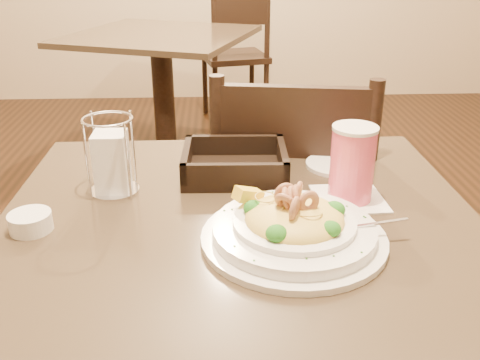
{
  "coord_description": "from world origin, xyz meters",
  "views": [
    {
      "loc": [
        -0.04,
        -0.85,
        1.22
      ],
      "look_at": [
        0.0,
        0.02,
        0.82
      ],
      "focal_mm": 40.0,
      "sensor_mm": 36.0,
      "label": 1
    }
  ],
  "objects_px": {
    "dining_chair_near": "(290,219)",
    "pasta_bowl": "(294,226)",
    "main_table": "(240,327)",
    "napkin_caddy": "(112,160)",
    "bread_basket": "(235,166)",
    "side_plate": "(336,165)",
    "dining_chair_far": "(236,51)",
    "background_table": "(162,76)",
    "drink_glass": "(352,164)",
    "butter_ramekin": "(30,222)"
  },
  "relations": [
    {
      "from": "dining_chair_near",
      "to": "pasta_bowl",
      "type": "distance_m",
      "value": 0.59
    },
    {
      "from": "main_table",
      "to": "dining_chair_near",
      "type": "bearing_deg",
      "value": 70.62
    },
    {
      "from": "pasta_bowl",
      "to": "napkin_caddy",
      "type": "xyz_separation_m",
      "value": [
        -0.34,
        0.21,
        0.04
      ]
    },
    {
      "from": "bread_basket",
      "to": "side_plate",
      "type": "xyz_separation_m",
      "value": [
        0.23,
        0.04,
        -0.02
      ]
    },
    {
      "from": "main_table",
      "to": "dining_chair_near",
      "type": "height_order",
      "value": "dining_chair_near"
    },
    {
      "from": "pasta_bowl",
      "to": "dining_chair_far",
      "type": "bearing_deg",
      "value": 89.57
    },
    {
      "from": "dining_chair_far",
      "to": "bread_basket",
      "type": "distance_m",
      "value": 2.66
    },
    {
      "from": "background_table",
      "to": "drink_glass",
      "type": "distance_m",
      "value": 2.14
    },
    {
      "from": "bread_basket",
      "to": "main_table",
      "type": "bearing_deg",
      "value": -89.5
    },
    {
      "from": "background_table",
      "to": "napkin_caddy",
      "type": "relative_size",
      "value": 7.25
    },
    {
      "from": "background_table",
      "to": "side_plate",
      "type": "relative_size",
      "value": 8.35
    },
    {
      "from": "background_table",
      "to": "drink_glass",
      "type": "height_order",
      "value": "drink_glass"
    },
    {
      "from": "side_plate",
      "to": "pasta_bowl",
      "type": "bearing_deg",
      "value": -114.07
    },
    {
      "from": "background_table",
      "to": "napkin_caddy",
      "type": "xyz_separation_m",
      "value": [
        0.08,
        -1.98,
        0.3
      ]
    },
    {
      "from": "side_plate",
      "to": "main_table",
      "type": "bearing_deg",
      "value": -131.69
    },
    {
      "from": "drink_glass",
      "to": "butter_ramekin",
      "type": "height_order",
      "value": "drink_glass"
    },
    {
      "from": "pasta_bowl",
      "to": "drink_glass",
      "type": "bearing_deg",
      "value": 49.06
    },
    {
      "from": "drink_glass",
      "to": "bread_basket",
      "type": "distance_m",
      "value": 0.26
    },
    {
      "from": "background_table",
      "to": "drink_glass",
      "type": "bearing_deg",
      "value": -74.79
    },
    {
      "from": "butter_ramekin",
      "to": "bread_basket",
      "type": "bearing_deg",
      "value": 31.12
    },
    {
      "from": "dining_chair_far",
      "to": "bread_basket",
      "type": "height_order",
      "value": "dining_chair_far"
    },
    {
      "from": "butter_ramekin",
      "to": "napkin_caddy",
      "type": "bearing_deg",
      "value": 51.73
    },
    {
      "from": "side_plate",
      "to": "butter_ramekin",
      "type": "bearing_deg",
      "value": -156.59
    },
    {
      "from": "background_table",
      "to": "butter_ramekin",
      "type": "xyz_separation_m",
      "value": [
        -0.04,
        -2.13,
        0.25
      ]
    },
    {
      "from": "pasta_bowl",
      "to": "butter_ramekin",
      "type": "height_order",
      "value": "pasta_bowl"
    },
    {
      "from": "main_table",
      "to": "dining_chair_near",
      "type": "relative_size",
      "value": 0.97
    },
    {
      "from": "main_table",
      "to": "side_plate",
      "type": "height_order",
      "value": "side_plate"
    },
    {
      "from": "pasta_bowl",
      "to": "dining_chair_near",
      "type": "bearing_deg",
      "value": 82.0
    },
    {
      "from": "background_table",
      "to": "main_table",
      "type": "bearing_deg",
      "value": -81.09
    },
    {
      "from": "background_table",
      "to": "bread_basket",
      "type": "relative_size",
      "value": 5.07
    },
    {
      "from": "main_table",
      "to": "bread_basket",
      "type": "relative_size",
      "value": 3.94
    },
    {
      "from": "bread_basket",
      "to": "butter_ramekin",
      "type": "xyz_separation_m",
      "value": [
        -0.37,
        -0.22,
        -0.01
      ]
    },
    {
      "from": "dining_chair_near",
      "to": "bread_basket",
      "type": "xyz_separation_m",
      "value": [
        -0.16,
        -0.23,
        0.26
      ]
    },
    {
      "from": "pasta_bowl",
      "to": "drink_glass",
      "type": "height_order",
      "value": "drink_glass"
    },
    {
      "from": "background_table",
      "to": "dining_chair_far",
      "type": "height_order",
      "value": "dining_chair_far"
    },
    {
      "from": "main_table",
      "to": "dining_chair_far",
      "type": "distance_m",
      "value": 2.87
    },
    {
      "from": "background_table",
      "to": "drink_glass",
      "type": "relative_size",
      "value": 7.58
    },
    {
      "from": "dining_chair_far",
      "to": "napkin_caddy",
      "type": "distance_m",
      "value": 2.75
    },
    {
      "from": "side_plate",
      "to": "bread_basket",
      "type": "bearing_deg",
      "value": -170.87
    },
    {
      "from": "drink_glass",
      "to": "side_plate",
      "type": "height_order",
      "value": "drink_glass"
    },
    {
      "from": "main_table",
      "to": "napkin_caddy",
      "type": "relative_size",
      "value": 5.63
    },
    {
      "from": "main_table",
      "to": "butter_ramekin",
      "type": "distance_m",
      "value": 0.45
    },
    {
      "from": "dining_chair_far",
      "to": "pasta_bowl",
      "type": "height_order",
      "value": "dining_chair_far"
    },
    {
      "from": "dining_chair_near",
      "to": "napkin_caddy",
      "type": "relative_size",
      "value": 5.82
    },
    {
      "from": "side_plate",
      "to": "dining_chair_near",
      "type": "bearing_deg",
      "value": 109.7
    },
    {
      "from": "background_table",
      "to": "pasta_bowl",
      "type": "relative_size",
      "value": 3.28
    },
    {
      "from": "dining_chair_near",
      "to": "drink_glass",
      "type": "bearing_deg",
      "value": 108.14
    },
    {
      "from": "dining_chair_near",
      "to": "dining_chair_far",
      "type": "bearing_deg",
      "value": -80.03
    },
    {
      "from": "main_table",
      "to": "dining_chair_far",
      "type": "height_order",
      "value": "dining_chair_far"
    },
    {
      "from": "bread_basket",
      "to": "napkin_caddy",
      "type": "height_order",
      "value": "napkin_caddy"
    }
  ]
}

